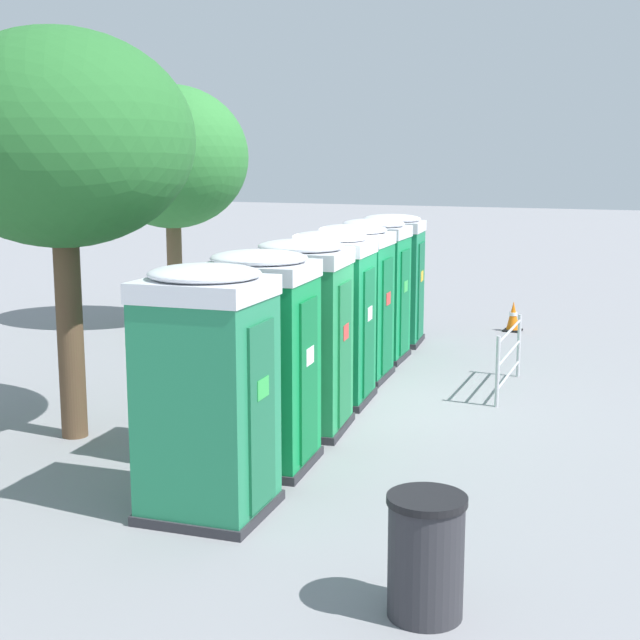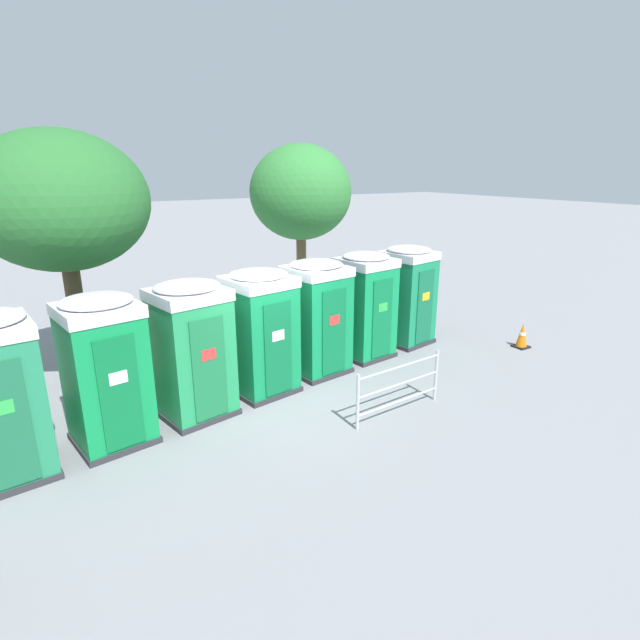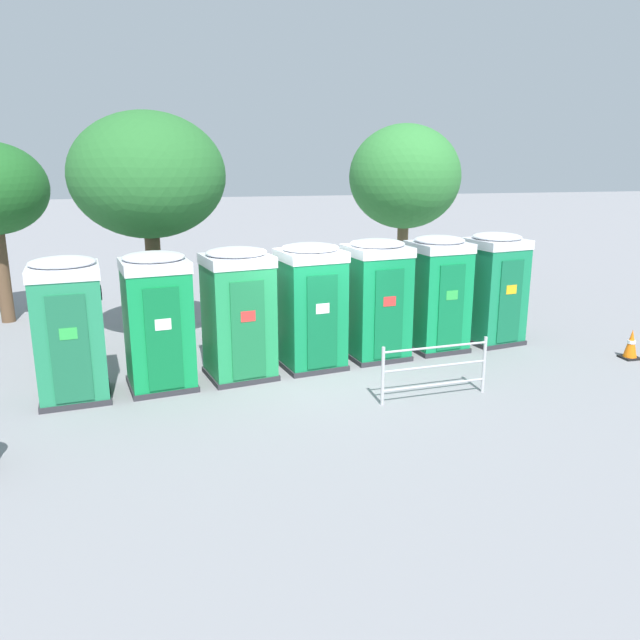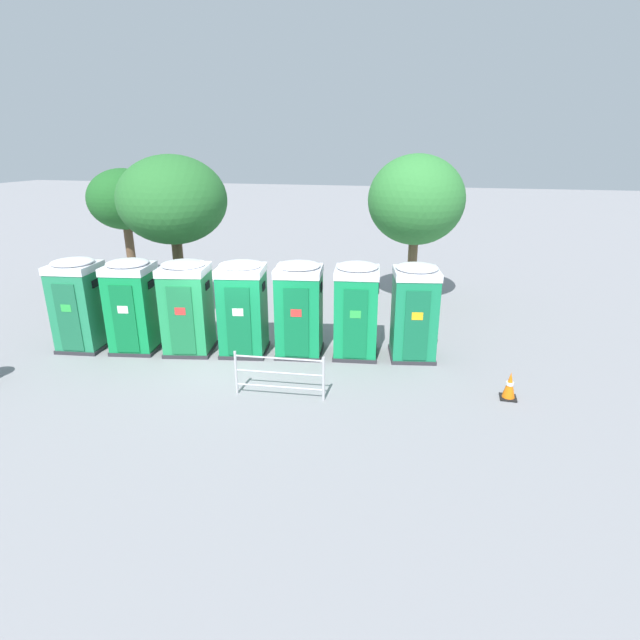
% 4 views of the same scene
% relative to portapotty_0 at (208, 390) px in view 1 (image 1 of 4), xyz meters
% --- Properties ---
extents(ground_plane, '(120.00, 120.00, 0.00)m').
position_rel_portapotty_0_xyz_m(ground_plane, '(4.52, 0.52, -1.28)').
color(ground_plane, gray).
extents(portapotty_0, '(1.32, 1.33, 2.54)m').
position_rel_portapotty_0_xyz_m(portapotty_0, '(0.00, 0.00, 0.00)').
color(portapotty_0, '#2D2D33').
rests_on(portapotty_0, ground).
extents(portapotty_1, '(1.36, 1.38, 2.54)m').
position_rel_portapotty_0_xyz_m(portapotty_1, '(1.49, 0.24, -0.00)').
color(portapotty_1, '#2D2D33').
rests_on(portapotty_1, ground).
extents(portapotty_2, '(1.45, 1.41, 2.54)m').
position_rel_portapotty_0_xyz_m(portapotty_2, '(2.99, 0.46, -0.00)').
color(portapotty_2, '#2D2D33').
rests_on(portapotty_2, ground).
extents(portapotty_3, '(1.40, 1.39, 2.54)m').
position_rel_portapotty_0_xyz_m(portapotty_3, '(4.48, 0.74, -0.00)').
color(portapotty_3, '#2D2D33').
rests_on(portapotty_3, ground).
extents(portapotty_4, '(1.38, 1.36, 2.54)m').
position_rel_portapotty_0_xyz_m(portapotty_4, '(5.97, 1.02, -0.00)').
color(portapotty_4, '#2D2D33').
rests_on(portapotty_4, ground).
extents(portapotty_5, '(1.31, 1.34, 2.54)m').
position_rel_portapotty_0_xyz_m(portapotty_5, '(7.46, 1.27, 0.00)').
color(portapotty_5, '#2D2D33').
rests_on(portapotty_5, ground).
extents(portapotty_6, '(1.36, 1.39, 2.54)m').
position_rel_portapotty_0_xyz_m(portapotty_6, '(8.96, 1.50, 0.00)').
color(portapotty_6, '#2D2D33').
rests_on(portapotty_6, ground).
extents(street_tree_0, '(3.24, 3.24, 5.14)m').
position_rel_portapotty_0_xyz_m(street_tree_0, '(8.59, 6.35, 2.34)').
color(street_tree_0, brown).
rests_on(street_tree_0, ground).
extents(street_tree_2, '(3.31, 3.31, 5.14)m').
position_rel_portapotty_0_xyz_m(street_tree_2, '(1.42, 2.99, 2.49)').
color(street_tree_2, brown).
rests_on(street_tree_2, ground).
extents(trash_can, '(0.63, 0.63, 0.99)m').
position_rel_portapotty_0_xyz_m(trash_can, '(-1.05, -2.66, -0.79)').
color(trash_can, '#2D2D33').
rests_on(trash_can, ground).
extents(traffic_cone, '(0.36, 0.36, 0.64)m').
position_rel_portapotty_0_xyz_m(traffic_cone, '(11.23, -0.39, -0.97)').
color(traffic_cone, black).
rests_on(traffic_cone, ground).
extents(event_barrier, '(2.05, 0.22, 1.05)m').
position_rel_portapotty_0_xyz_m(event_barrier, '(6.21, -1.52, -0.72)').
color(event_barrier, '#B7B7BC').
rests_on(event_barrier, ground).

